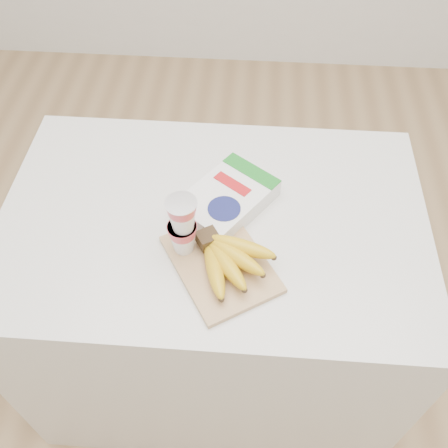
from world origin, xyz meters
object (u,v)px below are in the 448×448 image
Objects in this scene: cutting_board at (221,264)px; yogurt_stack at (182,225)px; cereal_box at (227,199)px; table at (215,300)px; bananas at (228,258)px.

yogurt_stack is (-0.09, 0.03, 0.10)m from cutting_board.
cereal_box is at bearing 59.51° from yogurt_stack.
table is at bearing -94.15° from cereal_box.
bananas reaches higher than cutting_board.
yogurt_stack is 0.57× the size of cereal_box.
table is 0.48m from bananas.
bananas is (0.05, -0.15, 0.45)m from table.
yogurt_stack is 0.20m from cereal_box.
cutting_board is 0.04m from bananas.
bananas is at bearing -20.29° from yogurt_stack.
table is 4.05× the size of cutting_board.
cutting_board is 0.93× the size of cereal_box.
cereal_box is at bearing 49.62° from table.
bananas is at bearing -49.30° from cereal_box.
yogurt_stack is (-0.06, -0.11, 0.52)m from table.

